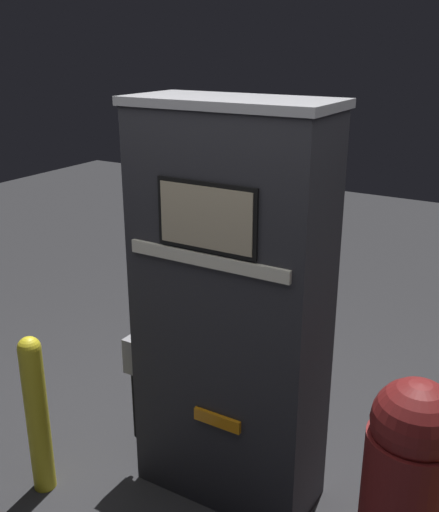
% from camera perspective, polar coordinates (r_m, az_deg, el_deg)
% --- Properties ---
extents(ground_plane, '(14.00, 14.00, 0.00)m').
position_cam_1_polar(ground_plane, '(3.32, -1.00, -22.89)').
color(ground_plane, '#2D2D30').
extents(gas_pump, '(1.02, 0.45, 2.03)m').
position_cam_1_polar(gas_pump, '(2.90, 1.00, -5.43)').
color(gas_pump, '#28282D').
rests_on(gas_pump, ground_plane).
extents(safety_bollard, '(0.12, 0.12, 0.89)m').
position_cam_1_polar(safety_bollard, '(3.29, -17.01, -13.97)').
color(safety_bollard, yellow).
rests_on(safety_bollard, ground_plane).
extents(trash_bin, '(0.38, 0.38, 0.99)m').
position_cam_1_polar(trash_bin, '(2.78, 17.50, -20.01)').
color(trash_bin, maroon).
rests_on(trash_bin, ground_plane).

